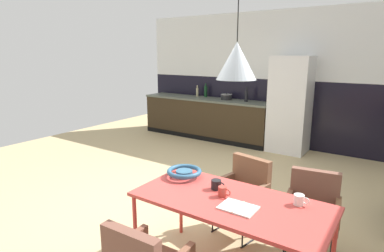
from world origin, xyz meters
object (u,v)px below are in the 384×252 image
object	(u,v)px
cooking_pot	(226,97)
bottle_spice_small	(206,91)
open_book	(238,208)
pendant_lamp_over_table_near	(237,61)
mug_white_ceramic	(216,185)
bottle_wine_green	(197,92)
bottle_oil_tall	(246,96)
mug_dark_espresso	(223,192)
armchair_head_of_table	(244,186)
dining_table	(230,205)
mug_glass_clear	(299,200)
armchair_by_stool	(313,204)
refrigerator_column	(290,105)
fruit_bowl	(184,172)

from	to	relation	value
cooking_pot	bottle_spice_small	size ratio (longest dim) A/B	0.78
open_book	pendant_lamp_over_table_near	distance (m)	1.12
mug_white_ceramic	bottle_spice_small	world-z (taller)	bottle_spice_small
bottle_wine_green	bottle_oil_tall	distance (m)	1.32
open_book	mug_dark_espresso	distance (m)	0.23
armchair_head_of_table	cooking_pot	size ratio (longest dim) A/B	3.29
open_book	bottle_oil_tall	xyz separation A→B (m)	(-1.81, 4.05, 0.29)
bottle_spice_small	pendant_lamp_over_table_near	world-z (taller)	pendant_lamp_over_table_near
dining_table	mug_glass_clear	size ratio (longest dim) A/B	12.97
mug_glass_clear	bottle_spice_small	bearing A→B (deg)	130.26
dining_table	mug_white_ceramic	xyz separation A→B (m)	(-0.20, 0.11, 0.09)
armchair_by_stool	pendant_lamp_over_table_near	size ratio (longest dim) A/B	0.80
dining_table	pendant_lamp_over_table_near	world-z (taller)	pendant_lamp_over_table_near
cooking_pot	bottle_wine_green	world-z (taller)	bottle_wine_green
bottle_spice_small	bottle_oil_tall	xyz separation A→B (m)	(1.10, -0.15, -0.01)
open_book	dining_table	bearing A→B (deg)	139.71
mug_glass_clear	bottle_wine_green	world-z (taller)	bottle_wine_green
refrigerator_column	open_book	xyz separation A→B (m)	(0.87, -4.00, -0.19)
armchair_by_stool	bottle_spice_small	world-z (taller)	bottle_spice_small
armchair_by_stool	pendant_lamp_over_table_near	xyz separation A→B (m)	(-0.47, -0.77, 1.35)
armchair_head_of_table	mug_dark_espresso	size ratio (longest dim) A/B	7.12
open_book	mug_glass_clear	xyz separation A→B (m)	(0.37, 0.32, 0.04)
refrigerator_column	bottle_spice_small	distance (m)	2.05
bottle_spice_small	refrigerator_column	bearing A→B (deg)	-5.46
pendant_lamp_over_table_near	fruit_bowl	bearing A→B (deg)	165.78
dining_table	mug_dark_espresso	xyz separation A→B (m)	(-0.08, 0.02, 0.09)
refrigerator_column	mug_glass_clear	xyz separation A→B (m)	(1.24, -3.68, -0.15)
cooking_pot	bottle_spice_small	xyz separation A→B (m)	(-0.61, 0.12, 0.07)
mug_white_ceramic	mug_glass_clear	size ratio (longest dim) A/B	1.06
armchair_head_of_table	mug_dark_espresso	world-z (taller)	mug_dark_espresso
mug_white_ceramic	mug_glass_clear	xyz separation A→B (m)	(0.69, 0.11, 0.00)
mug_dark_espresso	cooking_pot	world-z (taller)	cooking_pot
dining_table	mug_dark_espresso	bearing A→B (deg)	168.38
bottle_oil_tall	pendant_lamp_over_table_near	xyz separation A→B (m)	(1.69, -3.91, 0.81)
refrigerator_column	mug_glass_clear	size ratio (longest dim) A/B	15.09
open_book	bottle_spice_small	bearing A→B (deg)	124.74
armchair_by_stool	armchair_head_of_table	world-z (taller)	armchair_head_of_table
open_book	bottle_wine_green	xyz separation A→B (m)	(-3.13, 4.17, 0.27)
mug_white_ceramic	fruit_bowl	bearing A→B (deg)	169.63
dining_table	armchair_by_stool	distance (m)	0.95
open_book	cooking_pot	distance (m)	4.68
armchair_head_of_table	pendant_lamp_over_table_near	bearing A→B (deg)	119.07
refrigerator_column	fruit_bowl	world-z (taller)	refrigerator_column
refrigerator_column	mug_white_ceramic	size ratio (longest dim) A/B	14.22
fruit_bowl	pendant_lamp_over_table_near	world-z (taller)	pendant_lamp_over_table_near
armchair_head_of_table	mug_white_ceramic	distance (m)	0.70
mug_glass_clear	pendant_lamp_over_table_near	distance (m)	1.19
mug_white_ceramic	cooking_pot	world-z (taller)	cooking_pot
pendant_lamp_over_table_near	mug_white_ceramic	bearing A→B (deg)	158.41
fruit_bowl	mug_white_ceramic	distance (m)	0.41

